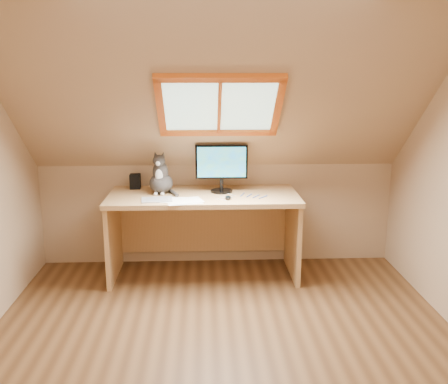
{
  "coord_description": "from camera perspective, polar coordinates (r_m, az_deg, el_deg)",
  "views": [
    {
      "loc": [
        -0.13,
        -3.08,
        1.9
      ],
      "look_at": [
        0.04,
        1.0,
        0.91
      ],
      "focal_mm": 40.0,
      "sensor_mm": 36.0,
      "label": 1
    }
  ],
  "objects": [
    {
      "name": "ground",
      "position": [
        3.62,
        0.1,
        -17.97
      ],
      "size": [
        3.5,
        3.5,
        0.0
      ],
      "primitive_type": "plane",
      "color": "brown",
      "rests_on": "ground"
    },
    {
      "name": "cat",
      "position": [
        4.63,
        -7.25,
        1.58
      ],
      "size": [
        0.25,
        0.29,
        0.4
      ],
      "color": "#3D3836",
      "rests_on": "desk"
    },
    {
      "name": "desk_speaker",
      "position": [
        4.87,
        -10.11,
        1.2
      ],
      "size": [
        0.1,
        0.1,
        0.14
      ],
      "primitive_type": "cube",
      "rotation": [
        0.0,
        0.0,
        0.01
      ],
      "color": "black",
      "rests_on": "desk"
    },
    {
      "name": "mouse",
      "position": [
        4.41,
        0.47,
        -0.62
      ],
      "size": [
        0.06,
        0.1,
        0.03
      ],
      "primitive_type": "ellipsoid",
      "rotation": [
        0.0,
        0.0,
        -0.06
      ],
      "color": "black",
      "rests_on": "desk"
    },
    {
      "name": "desk",
      "position": [
        4.73,
        -2.34,
        -2.8
      ],
      "size": [
        1.75,
        0.76,
        0.8
      ],
      "color": "tan",
      "rests_on": "ground"
    },
    {
      "name": "graphics_tablet",
      "position": [
        4.41,
        -7.68,
        -0.88
      ],
      "size": [
        0.28,
        0.22,
        0.01
      ],
      "primitive_type": "cube",
      "rotation": [
        0.0,
        0.0,
        0.11
      ],
      "color": "#B2B2B7",
      "rests_on": "desk"
    },
    {
      "name": "papers",
      "position": [
        4.35,
        -4.53,
        -1.05
      ],
      "size": [
        0.35,
        0.3,
        0.01
      ],
      "color": "white",
      "rests_on": "desk"
    },
    {
      "name": "monitor",
      "position": [
        4.62,
        -0.28,
        3.09
      ],
      "size": [
        0.48,
        0.2,
        0.45
      ],
      "color": "black",
      "rests_on": "desk"
    },
    {
      "name": "cables",
      "position": [
        4.49,
        2.11,
        -0.51
      ],
      "size": [
        0.51,
        0.26,
        0.01
      ],
      "color": "silver",
      "rests_on": "desk"
    },
    {
      "name": "room_shell",
      "position": [
        3.03,
        0.19,
        4.74
      ],
      "size": [
        3.52,
        3.52,
        2.41
      ],
      "color": "#A18060",
      "rests_on": "ground"
    }
  ]
}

